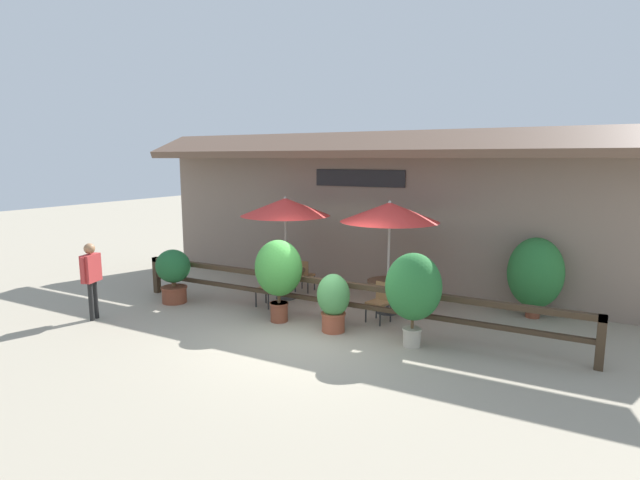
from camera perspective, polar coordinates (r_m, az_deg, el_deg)
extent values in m
plane|color=#9E937F|center=(10.10, -1.83, -11.06)|extent=(60.00, 60.00, 0.00)
cube|color=gray|center=(13.37, 7.28, 1.86)|extent=(14.00, 0.40, 3.60)
cube|color=brown|center=(12.75, 6.55, 10.87)|extent=(14.28, 1.48, 0.70)
cube|color=black|center=(13.30, 4.49, 7.06)|extent=(2.55, 0.04, 0.44)
cube|color=#3D2D1E|center=(10.71, 1.00, -4.85)|extent=(10.40, 0.14, 0.11)
cube|color=#3D2D1E|center=(10.82, 0.99, -7.00)|extent=(10.40, 0.10, 0.09)
cube|color=#3D2D1E|center=(13.88, -18.17, -3.81)|extent=(0.14, 0.14, 0.95)
cube|color=#3D2D1E|center=(10.82, 0.99, -7.00)|extent=(0.14, 0.14, 0.95)
cube|color=#3D2D1E|center=(9.70, 29.42, -10.19)|extent=(0.14, 0.14, 0.95)
cylinder|color=#B7B2A8|center=(12.56, -3.93, -1.85)|extent=(0.06, 0.06, 2.18)
cone|color=red|center=(12.38, -3.99, 3.80)|extent=(2.23, 2.23, 0.44)
sphere|color=#B2ADA3|center=(12.36, -4.00, 4.82)|extent=(0.07, 0.07, 0.07)
cylinder|color=#4C3826|center=(12.63, -3.91, -3.44)|extent=(0.96, 0.96, 0.05)
cylinder|color=#333333|center=(12.72, -3.89, -5.10)|extent=(0.07, 0.07, 0.71)
cylinder|color=#333333|center=(12.81, -3.87, -6.57)|extent=(0.53, 0.53, 0.03)
cube|color=olive|center=(12.05, -6.08, -5.56)|extent=(0.45, 0.45, 0.05)
cube|color=olive|center=(12.14, -5.53, -4.35)|extent=(0.40, 0.07, 0.40)
cylinder|color=#2D2D2D|center=(12.09, -7.34, -6.67)|extent=(0.04, 0.04, 0.41)
cylinder|color=#2D2D2D|center=(11.85, -5.92, -6.96)|extent=(0.04, 0.04, 0.41)
cylinder|color=#2D2D2D|center=(12.37, -6.20, -6.27)|extent=(0.04, 0.04, 0.41)
cylinder|color=#2D2D2D|center=(12.14, -4.79, -6.55)|extent=(0.04, 0.04, 0.41)
cube|color=olive|center=(13.35, -1.74, -4.05)|extent=(0.44, 0.44, 0.05)
cube|color=olive|center=(13.14, -2.14, -3.26)|extent=(0.40, 0.05, 0.40)
cylinder|color=#2D2D2D|center=(13.48, -0.64, -4.91)|extent=(0.04, 0.04, 0.41)
cylinder|color=#2D2D2D|center=(13.65, -2.07, -4.73)|extent=(0.04, 0.04, 0.41)
cylinder|color=#2D2D2D|center=(13.16, -1.40, -5.27)|extent=(0.04, 0.04, 0.41)
cylinder|color=#2D2D2D|center=(13.33, -2.85, -5.08)|extent=(0.04, 0.04, 0.41)
cylinder|color=#B7B2A8|center=(11.45, 7.82, -3.01)|extent=(0.06, 0.06, 2.18)
cone|color=red|center=(11.26, 7.96, 3.19)|extent=(2.23, 2.23, 0.44)
sphere|color=#B2ADA3|center=(11.23, 7.99, 4.30)|extent=(0.07, 0.07, 0.07)
cylinder|color=#4C3826|center=(11.53, 7.78, -4.74)|extent=(0.96, 0.96, 0.05)
cylinder|color=#333333|center=(11.63, 7.74, -6.55)|extent=(0.07, 0.07, 0.71)
cylinder|color=#333333|center=(11.73, 7.71, -8.14)|extent=(0.53, 0.53, 0.03)
cube|color=olive|center=(10.92, 6.69, -7.15)|extent=(0.51, 0.51, 0.05)
cube|color=olive|center=(11.01, 7.30, -5.81)|extent=(0.40, 0.14, 0.40)
cylinder|color=#2D2D2D|center=(10.95, 5.26, -8.33)|extent=(0.04, 0.04, 0.41)
cylinder|color=#2D2D2D|center=(10.73, 6.88, -8.73)|extent=(0.04, 0.04, 0.41)
cylinder|color=#2D2D2D|center=(11.24, 6.46, -7.88)|extent=(0.04, 0.04, 0.41)
cylinder|color=#2D2D2D|center=(11.03, 8.06, -8.26)|extent=(0.04, 0.04, 0.41)
cube|color=olive|center=(12.28, 8.99, -5.34)|extent=(0.47, 0.47, 0.05)
cube|color=olive|center=(12.05, 8.82, -4.52)|extent=(0.40, 0.09, 0.40)
cylinder|color=#2D2D2D|center=(12.49, 10.01, -6.21)|extent=(0.04, 0.04, 0.41)
cylinder|color=#2D2D2D|center=(12.56, 8.30, -6.07)|extent=(0.04, 0.04, 0.41)
cylinder|color=#2D2D2D|center=(12.13, 9.65, -6.67)|extent=(0.04, 0.04, 0.41)
cylinder|color=#2D2D2D|center=(12.21, 7.89, -6.52)|extent=(0.04, 0.04, 0.41)
cylinder|color=#9E4C33|center=(10.37, 1.53, -9.34)|extent=(0.47, 0.47, 0.40)
cylinder|color=#9E4C33|center=(10.32, 1.53, -8.40)|extent=(0.51, 0.51, 0.04)
ellipsoid|color=#4C934C|center=(10.20, 1.54, -6.31)|extent=(0.69, 0.62, 0.87)
cylinder|color=brown|center=(12.87, -16.31, -6.00)|extent=(0.59, 0.59, 0.40)
cylinder|color=brown|center=(12.82, -16.34, -5.22)|extent=(0.64, 0.64, 0.04)
cylinder|color=brown|center=(12.79, -16.37, -4.61)|extent=(0.11, 0.11, 0.24)
ellipsoid|color=#1E5B2D|center=(12.70, -16.45, -2.88)|extent=(0.87, 0.79, 0.81)
cylinder|color=#B7AD99|center=(9.76, 10.45, -10.86)|extent=(0.33, 0.33, 0.35)
cylinder|color=#B7AD99|center=(9.70, 10.48, -10.00)|extent=(0.36, 0.36, 0.04)
cylinder|color=brown|center=(9.64, 10.51, -8.82)|extent=(0.06, 0.06, 0.38)
ellipsoid|color=#287033|center=(9.47, 10.62, -5.27)|extent=(1.06, 0.95, 1.27)
cylinder|color=brown|center=(11.01, -4.69, -8.20)|extent=(0.38, 0.38, 0.42)
cylinder|color=brown|center=(10.95, -4.71, -7.25)|extent=(0.41, 0.41, 0.04)
cylinder|color=brown|center=(10.90, -4.72, -6.23)|extent=(0.07, 0.07, 0.36)
ellipsoid|color=#3D8E38|center=(10.76, -4.76, -3.21)|extent=(1.05, 0.95, 1.21)
cylinder|color=brown|center=(12.21, 23.15, -7.33)|extent=(0.30, 0.30, 0.35)
cylinder|color=brown|center=(12.17, 23.19, -6.63)|extent=(0.32, 0.32, 0.04)
ellipsoid|color=#287033|center=(12.01, 23.40, -3.46)|extent=(1.19, 1.07, 1.57)
cylinder|color=black|center=(12.17, -24.26, -6.22)|extent=(0.09, 0.09, 0.86)
cylinder|color=black|center=(12.04, -24.71, -6.42)|extent=(0.09, 0.09, 0.86)
cube|color=#B23333|center=(11.94, -24.72, -2.93)|extent=(0.34, 0.51, 0.61)
cylinder|color=#B23333|center=(12.15, -24.01, -2.68)|extent=(0.07, 0.07, 0.58)
cylinder|color=#B23333|center=(11.73, -25.45, -3.19)|extent=(0.07, 0.07, 0.58)
sphere|color=#9E704C|center=(11.86, -24.86, -0.90)|extent=(0.23, 0.23, 0.23)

